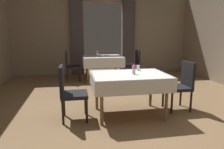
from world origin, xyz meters
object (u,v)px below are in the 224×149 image
object	(u,v)px
dining_table_mid	(129,79)
chair_mid_left	(69,90)
chair_mid_right	(181,83)
flower_vase_mid	(134,69)
dining_table_far	(103,59)
glass_mid_b	(138,68)
plate_far_b	(107,55)
chair_far_right	(134,63)
flower_vase_far	(97,53)
chair_far_left	(70,65)

from	to	relation	value
dining_table_mid	chair_mid_left	size ratio (longest dim) A/B	1.43
chair_mid_right	flower_vase_mid	distance (m)	1.04
dining_table_far	glass_mid_b	distance (m)	2.65
flower_vase_mid	plate_far_b	bearing A→B (deg)	89.84
dining_table_mid	glass_mid_b	xyz separation A→B (m)	(0.25, 0.31, 0.14)
chair_far_right	plate_far_b	xyz separation A→B (m)	(-0.84, 0.22, 0.24)
dining_table_mid	dining_table_far	distance (m)	2.94
flower_vase_mid	flower_vase_far	world-z (taller)	flower_vase_far
chair_mid_right	flower_vase_mid	world-z (taller)	chair_mid_right
dining_table_far	plate_far_b	distance (m)	0.23
dining_table_mid	flower_vase_far	xyz separation A→B (m)	(-0.25, 2.80, 0.19)
glass_mid_b	flower_vase_far	xyz separation A→B (m)	(-0.51, 2.49, 0.05)
chair_far_left	flower_vase_far	world-z (taller)	flower_vase_far
dining_table_mid	chair_far_left	xyz separation A→B (m)	(-1.07, 2.92, -0.14)
chair_mid_left	dining_table_far	bearing A→B (deg)	71.94
dining_table_mid	glass_mid_b	distance (m)	0.43
dining_table_mid	chair_far_left	bearing A→B (deg)	110.17
flower_vase_mid	glass_mid_b	size ratio (longest dim) A/B	1.64
dining_table_mid	chair_mid_left	world-z (taller)	chair_mid_left
dining_table_mid	chair_mid_left	distance (m)	1.06
chair_far_right	flower_vase_far	world-z (taller)	flower_vase_far
dining_table_far	flower_vase_far	xyz separation A→B (m)	(-0.18, -0.14, 0.20)
dining_table_mid	dining_table_far	size ratio (longest dim) A/B	1.08
chair_mid_left	glass_mid_b	bearing A→B (deg)	15.22
flower_vase_mid	glass_mid_b	xyz separation A→B (m)	(0.18, 0.34, -0.04)
chair_mid_left	flower_vase_mid	size ratio (longest dim) A/B	5.54
dining_table_mid	chair_mid_left	xyz separation A→B (m)	(-1.05, -0.04, -0.14)
dining_table_far	flower_vase_far	bearing A→B (deg)	-142.42
dining_table_mid	flower_vase_mid	distance (m)	0.20
chair_mid_left	chair_far_right	xyz separation A→B (m)	(1.97, 2.89, 0.00)
dining_table_mid	chair_mid_right	bearing A→B (deg)	4.29
dining_table_mid	dining_table_far	xyz separation A→B (m)	(-0.08, 2.94, -0.01)
dining_table_mid	flower_vase_far	bearing A→B (deg)	95.20
chair_mid_right	chair_far_right	xyz separation A→B (m)	(-0.13, 2.77, 0.00)
chair_far_left	chair_far_right	xyz separation A→B (m)	(1.99, -0.07, 0.00)
dining_table_far	plate_far_b	world-z (taller)	plate_far_b
chair_far_left	plate_far_b	size ratio (longest dim) A/B	4.94
dining_table_far	flower_vase_mid	xyz separation A→B (m)	(0.14, -2.96, 0.19)
flower_vase_mid	chair_mid_left	bearing A→B (deg)	-179.30
chair_mid_right	glass_mid_b	bearing A→B (deg)	163.43
chair_mid_left	chair_far_right	size ratio (longest dim) A/B	1.00
dining_table_far	flower_vase_mid	size ratio (longest dim) A/B	7.27
dining_table_far	chair_far_left	xyz separation A→B (m)	(-1.00, -0.02, -0.13)
chair_mid_right	chair_far_right	distance (m)	2.77
chair_mid_right	chair_far_left	xyz separation A→B (m)	(-2.12, 2.84, 0.00)
dining_table_far	chair_mid_right	size ratio (longest dim) A/B	1.31
chair_far_left	flower_vase_far	bearing A→B (deg)	-8.06
chair_far_right	glass_mid_b	xyz separation A→B (m)	(-0.67, -2.53, 0.29)
chair_mid_left	chair_far_left	xyz separation A→B (m)	(-0.02, 2.96, 0.00)
chair_mid_right	flower_vase_far	world-z (taller)	flower_vase_far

